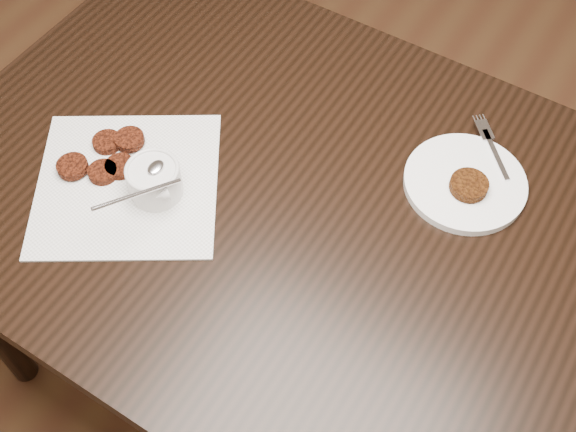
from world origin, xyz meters
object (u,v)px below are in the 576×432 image
object	(u,v)px
napkin	(127,183)
plate_with_patty	(466,180)
sauce_ramekin	(151,168)
table	(315,311)

from	to	relation	value
napkin	plate_with_patty	size ratio (longest dim) A/B	1.47
napkin	plate_with_patty	distance (m)	0.59
plate_with_patty	sauce_ramekin	bearing A→B (deg)	-146.24
plate_with_patty	table	bearing A→B (deg)	-135.42
napkin	sauce_ramekin	world-z (taller)	sauce_ramekin
table	napkin	world-z (taller)	napkin
napkin	plate_with_patty	world-z (taller)	plate_with_patty
table	plate_with_patty	distance (m)	0.47
table	plate_with_patty	xyz separation A→B (m)	(0.18, 0.18, 0.39)
table	sauce_ramekin	world-z (taller)	sauce_ramekin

